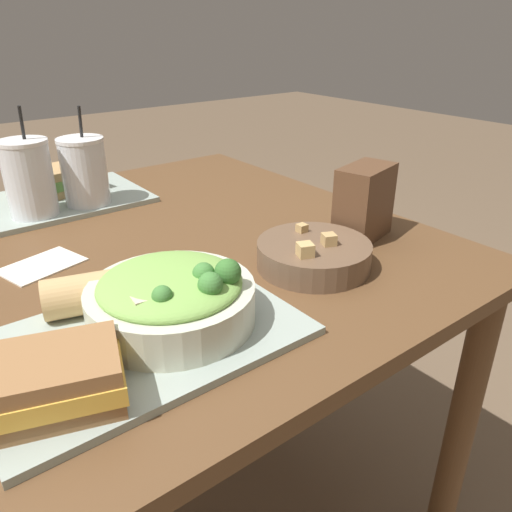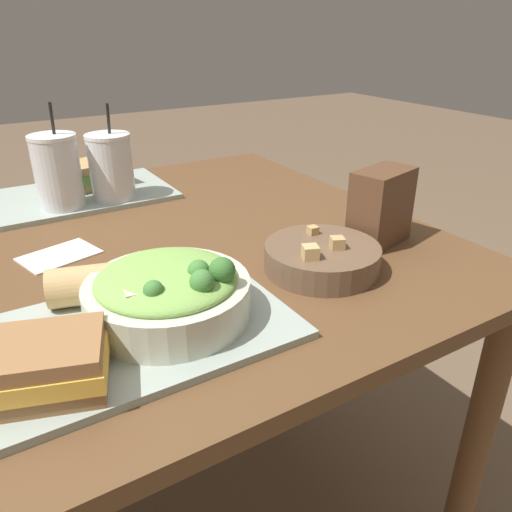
{
  "view_description": "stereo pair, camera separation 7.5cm",
  "coord_description": "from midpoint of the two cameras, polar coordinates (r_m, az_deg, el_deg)",
  "views": [
    {
      "loc": [
        -0.23,
        -0.85,
        1.16
      ],
      "look_at": [
        0.19,
        -0.31,
        0.84
      ],
      "focal_mm": 35.0,
      "sensor_mm": 36.0,
      "label": 1
    },
    {
      "loc": [
        -0.17,
        -0.89,
        1.16
      ],
      "look_at": [
        0.19,
        -0.31,
        0.84
      ],
      "focal_mm": 35.0,
      "sensor_mm": 36.0,
      "label": 2
    }
  ],
  "objects": [
    {
      "name": "sandwich_near",
      "position": [
        0.63,
        -25.36,
        -12.83
      ],
      "size": [
        0.18,
        0.15,
        0.06
      ],
      "rotation": [
        0.0,
        0.0,
        -0.32
      ],
      "color": "olive",
      "rests_on": "tray_near"
    },
    {
      "name": "salad_bowl",
      "position": [
        0.72,
        -12.55,
        -4.62
      ],
      "size": [
        0.24,
        0.24,
        0.1
      ],
      "color": "beige",
      "rests_on": "tray_near"
    },
    {
      "name": "chip_bag",
      "position": [
        1.02,
        10.18,
        6.0
      ],
      "size": [
        0.14,
        0.1,
        0.15
      ],
      "rotation": [
        0.0,
        0.0,
        0.25
      ],
      "color": "brown",
      "rests_on": "dining_table"
    },
    {
      "name": "tray_far",
      "position": [
        1.32,
        -23.77,
        5.65
      ],
      "size": [
        0.43,
        0.28,
        0.01
      ],
      "color": "#99A89E",
      "rests_on": "dining_table"
    },
    {
      "name": "sandwich_far",
      "position": [
        1.37,
        -22.47,
        8.14
      ],
      "size": [
        0.16,
        0.14,
        0.06
      ],
      "rotation": [
        0.0,
        0.0,
        0.19
      ],
      "color": "tan",
      "rests_on": "tray_far"
    },
    {
      "name": "drink_cup_dark",
      "position": [
        1.21,
        -26.15,
        7.71
      ],
      "size": [
        0.1,
        0.1,
        0.24
      ],
      "color": "silver",
      "rests_on": "tray_far"
    },
    {
      "name": "napkin_folded",
      "position": [
        1.0,
        -25.3,
        -1.04
      ],
      "size": [
        0.15,
        0.13,
        0.0
      ],
      "color": "silver",
      "rests_on": "dining_table"
    },
    {
      "name": "drink_cup_red",
      "position": [
        1.24,
        -20.69,
        8.79
      ],
      "size": [
        0.1,
        0.1,
        0.22
      ],
      "color": "silver",
      "rests_on": "tray_far"
    },
    {
      "name": "dining_table",
      "position": [
        1.02,
        -21.76,
        -5.64
      ],
      "size": [
        1.37,
        1.07,
        0.76
      ],
      "color": "brown",
      "rests_on": "ground_plane"
    },
    {
      "name": "baguette_far",
      "position": [
        1.41,
        -25.55,
        8.03
      ],
      "size": [
        0.09,
        0.08,
        0.06
      ],
      "rotation": [
        0.0,
        0.0,
        1.79
      ],
      "color": "tan",
      "rests_on": "tray_far"
    },
    {
      "name": "tray_near",
      "position": [
        0.73,
        -15.64,
        -9.08
      ],
      "size": [
        0.43,
        0.28,
        0.01
      ],
      "color": "#99A89E",
      "rests_on": "dining_table"
    },
    {
      "name": "soup_bowl",
      "position": [
        0.89,
        4.22,
        0.19
      ],
      "size": [
        0.2,
        0.2,
        0.07
      ],
      "color": "brown",
      "rests_on": "dining_table"
    },
    {
      "name": "baguette_near",
      "position": [
        0.79,
        -21.85,
        -4.16
      ],
      "size": [
        0.12,
        0.09,
        0.06
      ],
      "rotation": [
        0.0,
        0.0,
        1.29
      ],
      "color": "tan",
      "rests_on": "tray_near"
    }
  ]
}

